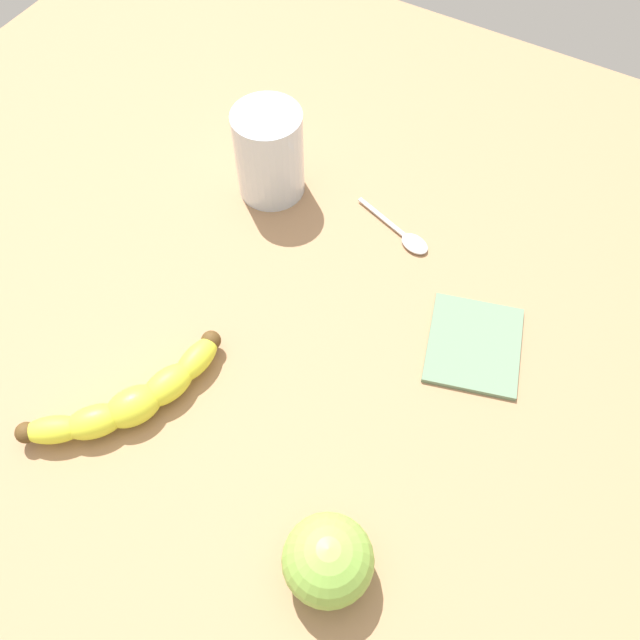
% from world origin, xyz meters
% --- Properties ---
extents(wooden_tabletop, '(1.20, 1.20, 0.03)m').
position_xyz_m(wooden_tabletop, '(0.00, 0.00, 0.01)').
color(wooden_tabletop, '#A17752').
rests_on(wooden_tabletop, ground).
extents(banana, '(0.20, 0.12, 0.04)m').
position_xyz_m(banana, '(-0.16, 0.03, 0.05)').
color(banana, yellow).
rests_on(banana, wooden_tabletop).
extents(smoothie_glass, '(0.08, 0.08, 0.11)m').
position_xyz_m(smoothie_glass, '(0.16, 0.07, 0.09)').
color(smoothie_glass, silver).
rests_on(smoothie_glass, wooden_tabletop).
extents(green_apple_fruit, '(0.08, 0.08, 0.08)m').
position_xyz_m(green_apple_fruit, '(-0.20, -0.22, 0.07)').
color(green_apple_fruit, '#84B747').
rests_on(green_apple_fruit, wooden_tabletop).
extents(teaspoon, '(0.05, 0.11, 0.01)m').
position_xyz_m(teaspoon, '(0.17, -0.12, 0.03)').
color(teaspoon, silver).
rests_on(teaspoon, wooden_tabletop).
extents(folded_napkin, '(0.13, 0.12, 0.01)m').
position_xyz_m(folded_napkin, '(0.08, -0.24, 0.03)').
color(folded_napkin, slate).
rests_on(folded_napkin, wooden_tabletop).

